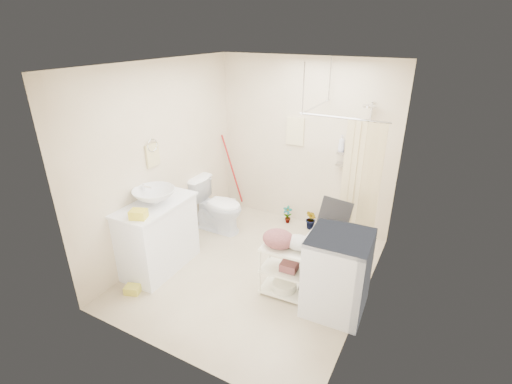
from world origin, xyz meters
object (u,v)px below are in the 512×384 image
(toilet, at_px, (217,205))
(washing_machine, at_px, (337,273))
(laundry_rack, at_px, (285,267))
(vanity, at_px, (158,236))

(toilet, bearing_deg, washing_machine, -112.68)
(washing_machine, relative_size, laundry_rack, 1.23)
(vanity, xyz_separation_m, laundry_rack, (1.70, 0.28, -0.08))
(toilet, relative_size, laundry_rack, 1.10)
(washing_machine, height_order, laundry_rack, washing_machine)
(vanity, xyz_separation_m, toilet, (0.12, 1.21, -0.05))
(vanity, distance_m, washing_machine, 2.32)
(washing_machine, xyz_separation_m, laundry_rack, (-0.60, -0.05, -0.09))
(toilet, bearing_deg, vanity, 173.55)
(vanity, height_order, laundry_rack, vanity)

